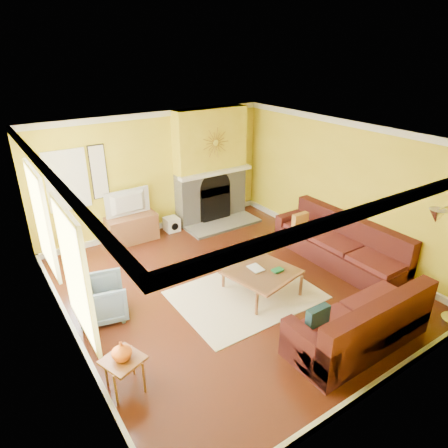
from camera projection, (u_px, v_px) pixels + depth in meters
floor at (230, 286)px, 7.25m from camera, size 5.50×6.00×0.02m
ceiling at (232, 137)px, 6.12m from camera, size 5.50×6.00×0.02m
wall_back at (155, 173)px, 8.96m from camera, size 5.50×0.02×2.70m
wall_front at (386, 309)px, 4.41m from camera, size 5.50×0.02×2.70m
wall_left at (60, 264)px, 5.29m from camera, size 0.02×6.00×2.70m
wall_right at (343, 188)px, 8.08m from camera, size 0.02×6.00×2.70m
baseboard at (230, 283)px, 7.22m from camera, size 5.50×6.00×0.12m
crown_molding at (232, 141)px, 6.15m from camera, size 5.50×6.00×0.12m
window_left_near at (41, 220)px, 6.23m from camera, size 0.06×1.22×1.72m
window_left_far at (74, 274)px, 4.79m from camera, size 0.06×1.22×1.72m
window_back at (67, 180)px, 7.88m from camera, size 0.82×0.06×1.22m
wall_art at (99, 172)px, 8.19m from camera, size 0.34×0.04×1.14m
fireplace at (211, 166)px, 9.48m from camera, size 1.80×0.40×2.70m
mantel at (216, 173)px, 9.34m from camera, size 1.92×0.22×0.08m
hearth at (223, 224)px, 9.62m from camera, size 1.80×0.70×0.06m
sunburst at (216, 143)px, 9.06m from camera, size 0.70×0.04×0.70m
rug at (246, 295)px, 6.97m from camera, size 2.40×1.80×0.02m
sectional_sofa at (313, 267)px, 6.99m from camera, size 3.17×3.66×0.90m
coffee_table at (261, 281)px, 7.00m from camera, size 1.28×1.28×0.42m
media_console at (132, 228)px, 8.78m from camera, size 1.09×0.49×0.60m
tv at (129, 204)px, 8.54m from camera, size 1.00×0.16×0.57m
subwoofer at (172, 224)px, 9.32m from camera, size 0.32×0.32×0.32m
armchair at (102, 299)px, 6.31m from camera, size 0.88×0.86×0.67m
side_table at (125, 374)px, 4.99m from camera, size 0.58×0.58×0.49m
vase at (121, 351)px, 4.84m from camera, size 0.32×0.32×0.26m
book at (251, 270)px, 6.91m from camera, size 0.22×0.29×0.03m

